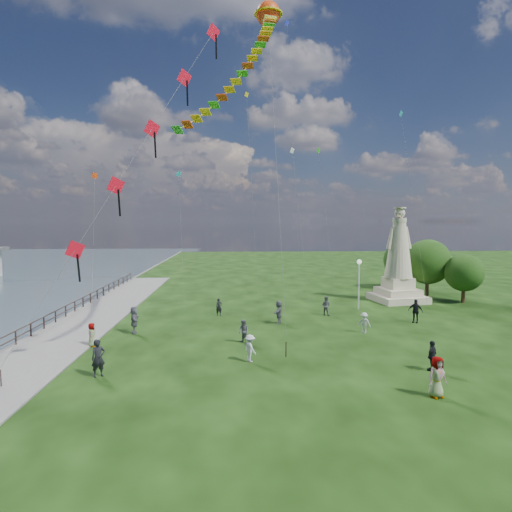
{
  "coord_description": "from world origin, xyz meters",
  "views": [
    {
      "loc": [
        -2.43,
        -21.17,
        7.87
      ],
      "look_at": [
        -1.0,
        8.0,
        5.5
      ],
      "focal_mm": 30.0,
      "sensor_mm": 36.0,
      "label": 1
    }
  ],
  "objects": [
    {
      "name": "person_6",
      "position": [
        -3.79,
        14.17,
        0.73
      ],
      "size": [
        0.61,
        0.49,
        1.46
      ],
      "primitive_type": "imported",
      "rotation": [
        0.0,
        0.0,
        0.31
      ],
      "color": "black",
      "rests_on": "ground"
    },
    {
      "name": "person_7",
      "position": [
        5.18,
        13.94,
        0.81
      ],
      "size": [
        0.92,
        0.84,
        1.62
      ],
      "primitive_type": "imported",
      "rotation": [
        0.0,
        0.0,
        2.54
      ],
      "color": "#595960",
      "rests_on": "ground"
    },
    {
      "name": "person_3",
      "position": [
        7.94,
        0.38,
        0.81
      ],
      "size": [
        1.02,
        1.0,
        1.61
      ],
      "primitive_type": "imported",
      "rotation": [
        0.0,
        0.0,
        3.89
      ],
      "color": "black",
      "rests_on": "ground"
    },
    {
      "name": "person_10",
      "position": [
        -11.47,
        5.68,
        0.75
      ],
      "size": [
        0.59,
        0.81,
        1.51
      ],
      "primitive_type": "imported",
      "rotation": [
        0.0,
        0.0,
        1.77
      ],
      "color": "#595960",
      "rests_on": "ground"
    },
    {
      "name": "waterfront",
      "position": [
        -15.24,
        8.99,
        -0.06
      ],
      "size": [
        200.0,
        200.0,
        1.51
      ],
      "color": "#384B55",
      "rests_on": "ground"
    },
    {
      "name": "person_2",
      "position": [
        -1.61,
        2.31,
        0.76
      ],
      "size": [
        0.95,
        1.11,
        1.53
      ],
      "primitive_type": "imported",
      "rotation": [
        0.0,
        0.0,
        2.13
      ],
      "color": "silver",
      "rests_on": "ground"
    },
    {
      "name": "lamppost",
      "position": [
        8.6,
        16.15,
        3.23
      ],
      "size": [
        0.42,
        0.42,
        4.48
      ],
      "color": "silver",
      "rests_on": "ground"
    },
    {
      "name": "small_kites",
      "position": [
        1.22,
        23.05,
        14.51
      ],
      "size": [
        30.18,
        16.23,
        29.77
      ],
      "color": "teal",
      "rests_on": "ground"
    },
    {
      "name": "person_0",
      "position": [
        -9.39,
        0.36,
        0.95
      ],
      "size": [
        0.83,
        0.78,
        1.91
      ],
      "primitive_type": "imported",
      "rotation": [
        0.0,
        0.0,
        0.63
      ],
      "color": "black",
      "rests_on": "ground"
    },
    {
      "name": "person_1",
      "position": [
        -1.91,
        5.95,
        0.77
      ],
      "size": [
        0.84,
        0.87,
        1.54
      ],
      "primitive_type": "imported",
      "rotation": [
        0.0,
        0.0,
        -0.87
      ],
      "color": "#595960",
      "rests_on": "ground"
    },
    {
      "name": "red_kite_train",
      "position": [
        -7.44,
        4.58,
        12.82
      ],
      "size": [
        10.17,
        9.35,
        20.75
      ],
      "color": "black",
      "rests_on": "ground"
    },
    {
      "name": "person_9",
      "position": [
        11.56,
        10.93,
        0.92
      ],
      "size": [
        1.2,
        1.09,
        1.85
      ],
      "primitive_type": "imported",
      "rotation": [
        0.0,
        0.0,
        -0.63
      ],
      "color": "black",
      "rests_on": "ground"
    },
    {
      "name": "statue",
      "position": [
        13.58,
        19.78,
        3.49
      ],
      "size": [
        5.24,
        5.24,
        9.24
      ],
      "rotation": [
        0.0,
        0.0,
        0.17
      ],
      "color": "#BFB491",
      "rests_on": "ground"
    },
    {
      "name": "tree_row",
      "position": [
        17.73,
        22.94,
        3.44
      ],
      "size": [
        6.5,
        12.79,
        6.04
      ],
      "color": "#382314",
      "rests_on": "ground"
    },
    {
      "name": "serpent_kite",
      "position": [
        0.06,
        11.98,
        23.18
      ],
      "size": [
        6.79,
        13.05,
        24.36
      ],
      "color": "black",
      "rests_on": "ground"
    },
    {
      "name": "person_4",
      "position": [
        6.57,
        -3.0,
        0.93
      ],
      "size": [
        1.02,
        0.77,
        1.86
      ],
      "primitive_type": "imported",
      "rotation": [
        0.0,
        0.0,
        0.26
      ],
      "color": "#595960",
      "rests_on": "ground"
    },
    {
      "name": "person_5",
      "position": [
        -9.53,
        8.8,
        0.96
      ],
      "size": [
        1.05,
        1.88,
        1.92
      ],
      "primitive_type": "imported",
      "rotation": [
        0.0,
        0.0,
        1.73
      ],
      "color": "#595960",
      "rests_on": "ground"
    },
    {
      "name": "person_8",
      "position": [
        6.67,
        8.09,
        0.73
      ],
      "size": [
        1.04,
        0.95,
        1.46
      ],
      "primitive_type": "imported",
      "rotation": [
        0.0,
        0.0,
        -0.65
      ],
      "color": "silver",
      "rests_on": "ground"
    },
    {
      "name": "person_11",
      "position": [
        0.93,
        11.19,
        0.89
      ],
      "size": [
        1.18,
        1.79,
        1.78
      ],
      "primitive_type": "imported",
      "rotation": [
        0.0,
        0.0,
        4.4
      ],
      "color": "#595960",
      "rests_on": "ground"
    }
  ]
}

